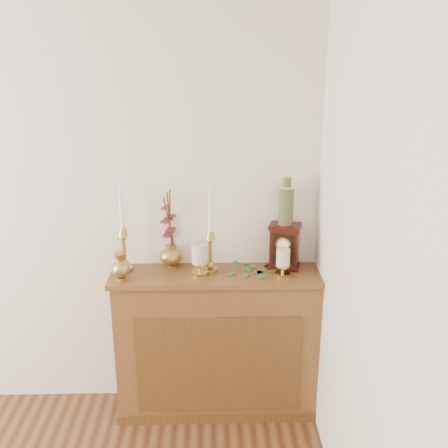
{
  "coord_description": "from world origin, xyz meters",
  "views": [
    {
      "loc": [
        1.38,
        -0.7,
        2.18
      ],
      "look_at": [
        1.44,
        2.05,
        1.25
      ],
      "focal_mm": 42.0,
      "sensor_mm": 36.0,
      "label": 1
    }
  ],
  "objects_px": {
    "candlestick_left": "(123,242)",
    "mantel_clock": "(284,246)",
    "bud_vase": "(121,267)",
    "ceramic_vase": "(286,204)",
    "candlestick_center": "(210,245)",
    "ginger_jar": "(169,230)"
  },
  "relations": [
    {
      "from": "bud_vase",
      "to": "ginger_jar",
      "type": "xyz_separation_m",
      "value": [
        0.26,
        0.23,
        0.14
      ]
    },
    {
      "from": "mantel_clock",
      "to": "ceramic_vase",
      "type": "distance_m",
      "value": 0.26
    },
    {
      "from": "ginger_jar",
      "to": "mantel_clock",
      "type": "distance_m",
      "value": 0.69
    },
    {
      "from": "candlestick_center",
      "to": "mantel_clock",
      "type": "distance_m",
      "value": 0.44
    },
    {
      "from": "candlestick_left",
      "to": "bud_vase",
      "type": "height_order",
      "value": "candlestick_left"
    },
    {
      "from": "candlestick_center",
      "to": "mantel_clock",
      "type": "bearing_deg",
      "value": 6.8
    },
    {
      "from": "bud_vase",
      "to": "mantel_clock",
      "type": "relative_size",
      "value": 0.61
    },
    {
      "from": "candlestick_left",
      "to": "mantel_clock",
      "type": "relative_size",
      "value": 2.01
    },
    {
      "from": "candlestick_center",
      "to": "ceramic_vase",
      "type": "bearing_deg",
      "value": 7.09
    },
    {
      "from": "candlestick_left",
      "to": "ceramic_vase",
      "type": "height_order",
      "value": "ceramic_vase"
    },
    {
      "from": "candlestick_left",
      "to": "candlestick_center",
      "type": "relative_size",
      "value": 1.07
    },
    {
      "from": "ceramic_vase",
      "to": "mantel_clock",
      "type": "bearing_deg",
      "value": -106.32
    },
    {
      "from": "ginger_jar",
      "to": "candlestick_center",
      "type": "bearing_deg",
      "value": -26.62
    },
    {
      "from": "candlestick_center",
      "to": "ginger_jar",
      "type": "distance_m",
      "value": 0.28
    },
    {
      "from": "mantel_clock",
      "to": "ginger_jar",
      "type": "bearing_deg",
      "value": -169.57
    },
    {
      "from": "candlestick_center",
      "to": "ceramic_vase",
      "type": "relative_size",
      "value": 1.84
    },
    {
      "from": "candlestick_center",
      "to": "ceramic_vase",
      "type": "height_order",
      "value": "ceramic_vase"
    },
    {
      "from": "candlestick_center",
      "to": "bud_vase",
      "type": "height_order",
      "value": "candlestick_center"
    },
    {
      "from": "mantel_clock",
      "to": "candlestick_left",
      "type": "bearing_deg",
      "value": -161.86
    },
    {
      "from": "mantel_clock",
      "to": "ceramic_vase",
      "type": "height_order",
      "value": "ceramic_vase"
    },
    {
      "from": "bud_vase",
      "to": "mantel_clock",
      "type": "distance_m",
      "value": 0.96
    },
    {
      "from": "bud_vase",
      "to": "ceramic_vase",
      "type": "height_order",
      "value": "ceramic_vase"
    }
  ]
}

